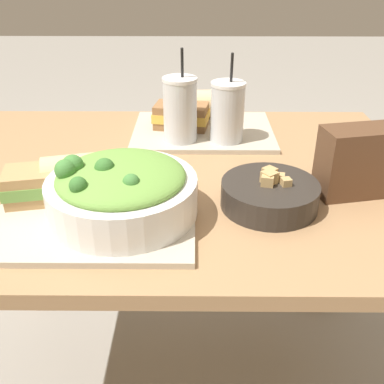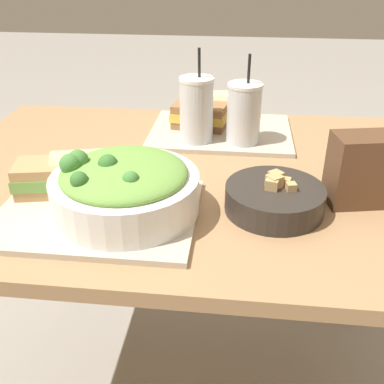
{
  "view_description": "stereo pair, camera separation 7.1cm",
  "coord_description": "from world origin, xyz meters",
  "px_view_note": "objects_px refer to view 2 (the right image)",
  "views": [
    {
      "loc": [
        0.06,
        -0.92,
        1.19
      ],
      "look_at": [
        0.05,
        -0.23,
        0.81
      ],
      "focal_mm": 42.0,
      "sensor_mm": 36.0,
      "label": 1
    },
    {
      "loc": [
        0.13,
        -0.91,
        1.19
      ],
      "look_at": [
        0.05,
        -0.23,
        0.81
      ],
      "focal_mm": 42.0,
      "sensor_mm": 36.0,
      "label": 2
    }
  ],
  "objects_px": {
    "sandwich_near": "(55,177)",
    "drink_cup_dark": "(196,111)",
    "soup_bowl": "(275,198)",
    "drink_cup_red": "(244,115)",
    "baguette_near": "(96,168)",
    "napkin_folded": "(114,164)",
    "baguette_far": "(222,104)",
    "chip_bag": "(367,170)",
    "salad_bowl": "(124,186)",
    "sandwich_far": "(200,116)"
  },
  "relations": [
    {
      "from": "baguette_near",
      "to": "drink_cup_red",
      "type": "distance_m",
      "value": 0.4
    },
    {
      "from": "drink_cup_red",
      "to": "baguette_near",
      "type": "bearing_deg",
      "value": -137.46
    },
    {
      "from": "salad_bowl",
      "to": "drink_cup_dark",
      "type": "xyz_separation_m",
      "value": [
        0.1,
        0.36,
        0.02
      ]
    },
    {
      "from": "soup_bowl",
      "to": "drink_cup_red",
      "type": "xyz_separation_m",
      "value": [
        -0.07,
        0.31,
        0.05
      ]
    },
    {
      "from": "sandwich_far",
      "to": "baguette_far",
      "type": "height_order",
      "value": "baguette_far"
    },
    {
      "from": "baguette_far",
      "to": "drink_cup_red",
      "type": "relative_size",
      "value": 0.73
    },
    {
      "from": "salad_bowl",
      "to": "sandwich_far",
      "type": "xyz_separation_m",
      "value": [
        0.1,
        0.45,
        -0.02
      ]
    },
    {
      "from": "baguette_far",
      "to": "drink_cup_red",
      "type": "xyz_separation_m",
      "value": [
        0.06,
        -0.17,
        0.03
      ]
    },
    {
      "from": "baguette_near",
      "to": "sandwich_far",
      "type": "distance_m",
      "value": 0.4
    },
    {
      "from": "sandwich_near",
      "to": "chip_bag",
      "type": "xyz_separation_m",
      "value": [
        0.61,
        0.05,
        0.03
      ]
    },
    {
      "from": "sandwich_near",
      "to": "drink_cup_dark",
      "type": "bearing_deg",
      "value": 39.01
    },
    {
      "from": "soup_bowl",
      "to": "baguette_far",
      "type": "distance_m",
      "value": 0.5
    },
    {
      "from": "sandwich_far",
      "to": "napkin_folded",
      "type": "xyz_separation_m",
      "value": [
        -0.18,
        -0.24,
        -0.04
      ]
    },
    {
      "from": "drink_cup_dark",
      "to": "napkin_folded",
      "type": "bearing_deg",
      "value": -140.51
    },
    {
      "from": "drink_cup_dark",
      "to": "napkin_folded",
      "type": "height_order",
      "value": "drink_cup_dark"
    },
    {
      "from": "salad_bowl",
      "to": "baguette_near",
      "type": "distance_m",
      "value": 0.12
    },
    {
      "from": "salad_bowl",
      "to": "chip_bag",
      "type": "relative_size",
      "value": 1.77
    },
    {
      "from": "soup_bowl",
      "to": "napkin_folded",
      "type": "relative_size",
      "value": 1.31
    },
    {
      "from": "sandwich_far",
      "to": "chip_bag",
      "type": "xyz_separation_m",
      "value": [
        0.36,
        -0.35,
        0.03
      ]
    },
    {
      "from": "soup_bowl",
      "to": "baguette_far",
      "type": "bearing_deg",
      "value": 104.72
    },
    {
      "from": "baguette_far",
      "to": "chip_bag",
      "type": "distance_m",
      "value": 0.53
    },
    {
      "from": "salad_bowl",
      "to": "drink_cup_red",
      "type": "xyz_separation_m",
      "value": [
        0.21,
        0.36,
        0.02
      ]
    },
    {
      "from": "sandwich_far",
      "to": "chip_bag",
      "type": "height_order",
      "value": "chip_bag"
    },
    {
      "from": "soup_bowl",
      "to": "chip_bag",
      "type": "height_order",
      "value": "chip_bag"
    },
    {
      "from": "drink_cup_dark",
      "to": "baguette_near",
      "type": "bearing_deg",
      "value": -123.25
    },
    {
      "from": "drink_cup_red",
      "to": "chip_bag",
      "type": "xyz_separation_m",
      "value": [
        0.24,
        -0.26,
        -0.01
      ]
    },
    {
      "from": "soup_bowl",
      "to": "sandwich_near",
      "type": "bearing_deg",
      "value": 179.27
    },
    {
      "from": "salad_bowl",
      "to": "baguette_near",
      "type": "xyz_separation_m",
      "value": [
        -0.08,
        0.09,
        -0.01
      ]
    },
    {
      "from": "soup_bowl",
      "to": "sandwich_near",
      "type": "height_order",
      "value": "sandwich_near"
    },
    {
      "from": "salad_bowl",
      "to": "sandwich_near",
      "type": "relative_size",
      "value": 1.62
    },
    {
      "from": "soup_bowl",
      "to": "sandwich_far",
      "type": "bearing_deg",
      "value": 114.47
    },
    {
      "from": "salad_bowl",
      "to": "drink_cup_dark",
      "type": "distance_m",
      "value": 0.37
    },
    {
      "from": "sandwich_far",
      "to": "drink_cup_dark",
      "type": "relative_size",
      "value": 0.69
    },
    {
      "from": "soup_bowl",
      "to": "napkin_folded",
      "type": "distance_m",
      "value": 0.4
    },
    {
      "from": "baguette_far",
      "to": "drink_cup_dark",
      "type": "relative_size",
      "value": 0.7
    },
    {
      "from": "sandwich_near",
      "to": "baguette_near",
      "type": "xyz_separation_m",
      "value": [
        0.08,
        0.04,
        0.01
      ]
    },
    {
      "from": "sandwich_near",
      "to": "chip_bag",
      "type": "distance_m",
      "value": 0.61
    },
    {
      "from": "sandwich_near",
      "to": "drink_cup_dark",
      "type": "height_order",
      "value": "drink_cup_dark"
    },
    {
      "from": "baguette_near",
      "to": "sandwich_far",
      "type": "bearing_deg",
      "value": -40.12
    },
    {
      "from": "baguette_near",
      "to": "drink_cup_red",
      "type": "bearing_deg",
      "value": -61.44
    },
    {
      "from": "sandwich_near",
      "to": "baguette_far",
      "type": "xyz_separation_m",
      "value": [
        0.31,
        0.48,
        0.01
      ]
    },
    {
      "from": "salad_bowl",
      "to": "napkin_folded",
      "type": "distance_m",
      "value": 0.24
    },
    {
      "from": "sandwich_far",
      "to": "salad_bowl",
      "type": "bearing_deg",
      "value": -92.52
    },
    {
      "from": "baguette_far",
      "to": "chip_bag",
      "type": "xyz_separation_m",
      "value": [
        0.3,
        -0.43,
        0.02
      ]
    },
    {
      "from": "chip_bag",
      "to": "napkin_folded",
      "type": "relative_size",
      "value": 1.07
    },
    {
      "from": "baguette_near",
      "to": "napkin_folded",
      "type": "height_order",
      "value": "baguette_near"
    },
    {
      "from": "salad_bowl",
      "to": "drink_cup_red",
      "type": "height_order",
      "value": "drink_cup_red"
    },
    {
      "from": "sandwich_far",
      "to": "chip_bag",
      "type": "relative_size",
      "value": 1.02
    },
    {
      "from": "soup_bowl",
      "to": "baguette_far",
      "type": "xyz_separation_m",
      "value": [
        -0.13,
        0.49,
        0.02
      ]
    },
    {
      "from": "baguette_far",
      "to": "drink_cup_red",
      "type": "height_order",
      "value": "drink_cup_red"
    }
  ]
}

